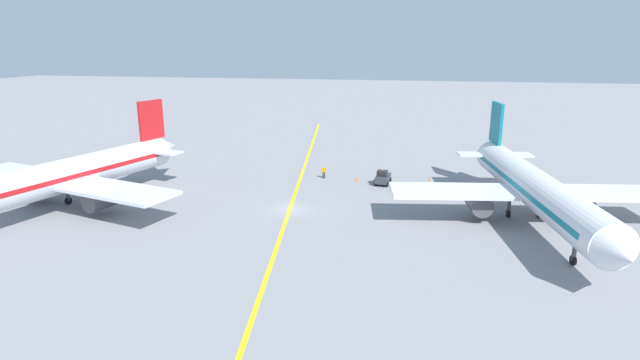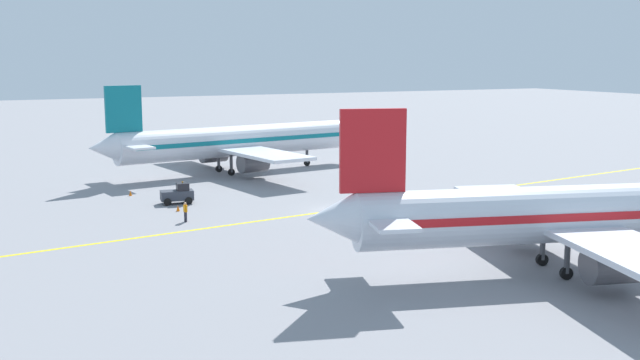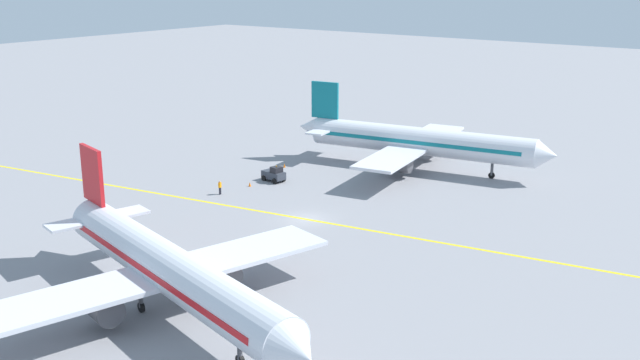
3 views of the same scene
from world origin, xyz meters
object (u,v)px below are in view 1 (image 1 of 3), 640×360
traffic_cone_near_nose (430,178)px  airplane_adjacent_stand (61,177)px  ground_crew_worker (324,172)px  baggage_tug_dark (383,178)px  traffic_cone_mid_apron (357,179)px  airplane_at_gate (533,188)px

traffic_cone_near_nose → airplane_adjacent_stand: bearing=27.5°
traffic_cone_near_nose → ground_crew_worker: bearing=6.9°
traffic_cone_near_nose → baggage_tug_dark: bearing=28.3°
airplane_adjacent_stand → traffic_cone_near_nose: airplane_adjacent_stand is taller
airplane_adjacent_stand → traffic_cone_mid_apron: size_ratio=63.65×
airplane_adjacent_stand → baggage_tug_dark: 37.45m
baggage_tug_dark → traffic_cone_mid_apron: baggage_tug_dark is taller
baggage_tug_dark → ground_crew_worker: bearing=-10.7°
airplane_at_gate → traffic_cone_mid_apron: bearing=-32.6°
ground_crew_worker → traffic_cone_near_nose: 14.16m
airplane_adjacent_stand → traffic_cone_mid_apron: (-29.68, -18.11, -3.43)m
airplane_adjacent_stand → traffic_cone_near_nose: 44.28m
baggage_tug_dark → traffic_cone_mid_apron: bearing=-15.2°
ground_crew_worker → traffic_cone_mid_apron: ground_crew_worker is taller
ground_crew_worker → traffic_cone_mid_apron: bearing=172.8°
baggage_tug_dark → traffic_cone_near_nose: baggage_tug_dark is taller
airplane_adjacent_stand → traffic_cone_near_nose: bearing=-152.5°
airplane_at_gate → traffic_cone_near_nose: 17.81m
airplane_adjacent_stand → ground_crew_worker: airplane_adjacent_stand is taller
airplane_adjacent_stand → ground_crew_worker: size_ratio=20.84×
airplane_at_gate → traffic_cone_near_nose: airplane_at_gate is taller
airplane_at_gate → traffic_cone_mid_apron: 23.02m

